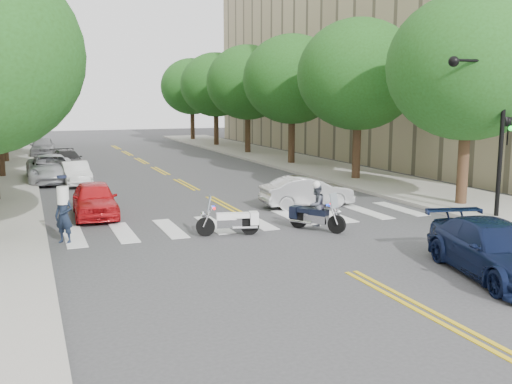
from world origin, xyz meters
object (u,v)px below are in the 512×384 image
convertible (307,192)px  sedan_blue (495,250)px  motorcycle_parked (233,221)px  officer_standing (64,216)px  motorcycle_police (315,208)px

convertible → sedan_blue: sedan_blue is taller
motorcycle_parked → sedan_blue: size_ratio=0.44×
officer_standing → convertible: officer_standing is taller
motorcycle_parked → convertible: bearing=-39.3°
motorcycle_police → motorcycle_parked: size_ratio=0.91×
motorcycle_police → officer_standing: size_ratio=1.10×
officer_standing → sedan_blue: (9.59, -7.43, -0.16)m
motorcycle_police → motorcycle_parked: 2.78m
motorcycle_parked → convertible: motorcycle_parked is taller
motorcycle_parked → sedan_blue: bearing=-132.6°
motorcycle_parked → officer_standing: officer_standing is taller
officer_standing → convertible: size_ratio=0.44×
motorcycle_police → convertible: motorcycle_police is taller
officer_standing → sedan_blue: size_ratio=0.36×
officer_standing → motorcycle_police: bearing=31.4°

